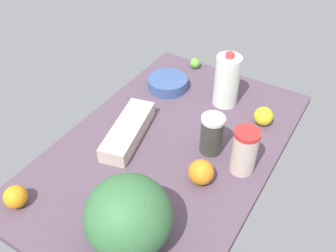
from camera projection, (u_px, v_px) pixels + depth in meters
countertop at (168, 149)px, 143.21cm from camera, size 120.00×76.00×3.00cm
mixing_bowl at (168, 83)px, 169.75cm from camera, size 18.02×18.02×5.06cm
egg_carton at (128, 131)px, 144.22cm from camera, size 34.17×17.66×6.11cm
tumbler_cup at (244, 151)px, 127.58cm from camera, size 9.06×9.06×17.62cm
watermelon at (128, 216)px, 103.86cm from camera, size 24.97×24.97×23.51cm
milk_jug at (227, 81)px, 155.55cm from camera, size 10.41×10.41×24.27cm
shaker_bottle at (212, 134)px, 135.56cm from camera, size 8.68×8.68×15.60cm
lemon_beside_bowl at (263, 116)px, 149.72cm from camera, size 7.66×7.66×7.66cm
orange_loose at (16, 197)px, 119.06cm from camera, size 7.56×7.56×7.56cm
orange_near_front at (201, 172)px, 126.16cm from camera, size 8.87×8.87×8.87cm
lime_by_jug at (195, 63)px, 182.85cm from camera, size 5.03×5.03×5.03cm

